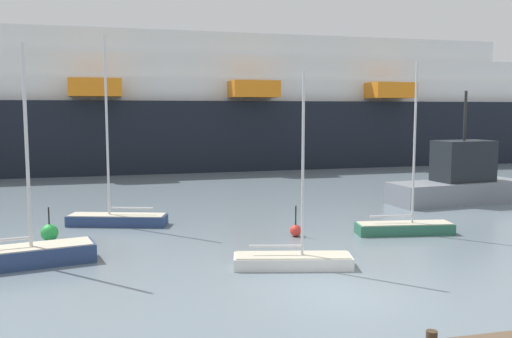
# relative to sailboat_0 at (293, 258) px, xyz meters

# --- Properties ---
(ground_plane) EXTENTS (600.00, 600.00, 0.00)m
(ground_plane) POSITION_rel_sailboat_0_xyz_m (0.55, -3.21, -0.32)
(ground_plane) COLOR slate
(sailboat_0) EXTENTS (4.24, 2.02, 6.74)m
(sailboat_0) POSITION_rel_sailboat_0_xyz_m (0.00, 0.00, 0.00)
(sailboat_0) COLOR white
(sailboat_0) RESTS_ON ground_plane
(sailboat_1) EXTENTS (5.26, 2.43, 7.73)m
(sailboat_1) POSITION_rel_sailboat_0_xyz_m (-9.25, 2.42, 0.10)
(sailboat_1) COLOR navy
(sailboat_1) RESTS_ON ground_plane
(sailboat_2) EXTENTS (4.36, 1.67, 7.50)m
(sailboat_2) POSITION_rel_sailboat_0_xyz_m (6.37, 3.73, 0.04)
(sailboat_2) COLOR #2D6B51
(sailboat_2) RESTS_ON ground_plane
(sailboat_3) EXTENTS (4.77, 2.43, 8.87)m
(sailboat_3) POSITION_rel_sailboat_0_xyz_m (-5.95, 8.63, 0.10)
(sailboat_3) COLOR navy
(sailboat_3) RESTS_ON ground_plane
(fishing_boat_1) EXTENTS (8.47, 3.44, 6.53)m
(fishing_boat_1) POSITION_rel_sailboat_0_xyz_m (13.56, 10.38, 0.98)
(fishing_boat_1) COLOR gray
(fishing_boat_1) RESTS_ON ground_plane
(channel_buoy_0) EXTENTS (0.51, 0.51, 1.34)m
(channel_buoy_0) POSITION_rel_sailboat_0_xyz_m (1.56, 4.44, -0.05)
(channel_buoy_0) COLOR red
(channel_buoy_0) RESTS_ON ground_plane
(channel_buoy_2) EXTENTS (0.72, 0.72, 1.44)m
(channel_buoy_2) POSITION_rel_sailboat_0_xyz_m (-8.67, 6.10, 0.04)
(channel_buoy_2) COLOR green
(channel_buoy_2) RESTS_ON ground_plane
(cruise_ship) EXTENTS (112.70, 19.82, 17.86)m
(cruise_ship) POSITION_rel_sailboat_0_xyz_m (-14.43, 36.45, 5.33)
(cruise_ship) COLOR black
(cruise_ship) RESTS_ON ground_plane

